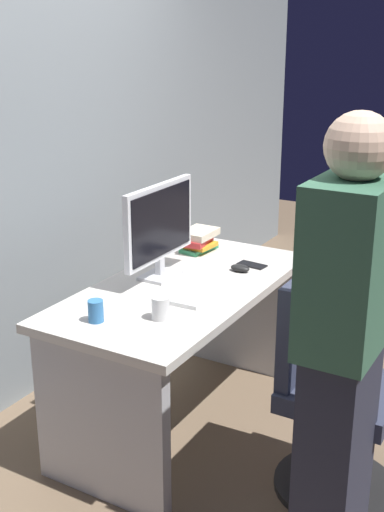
# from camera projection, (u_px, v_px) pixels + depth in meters

# --- Properties ---
(ground_plane) EXTENTS (9.00, 9.00, 0.00)m
(ground_plane) POSITION_uv_depth(u_px,v_px,m) (183.00, 420.00, 3.37)
(ground_plane) COLOR brown
(wall_back) EXTENTS (6.40, 0.10, 3.00)m
(wall_back) POSITION_uv_depth(u_px,v_px,m) (26.00, 107.00, 3.32)
(wall_back) COLOR gray
(wall_back) RESTS_ON ground
(desk) EXTENTS (1.44, 0.72, 0.73)m
(desk) POSITION_uv_depth(u_px,v_px,m) (183.00, 328.00, 3.21)
(desk) COLOR beige
(desk) RESTS_ON ground
(office_chair) EXTENTS (0.52, 0.52, 0.94)m
(office_chair) POSITION_uv_depth(u_px,v_px,m) (328.00, 397.00, 2.76)
(office_chair) COLOR black
(office_chair) RESTS_ON ground
(person_at_desk) EXTENTS (0.40, 0.24, 1.64)m
(person_at_desk) POSITION_uv_depth(u_px,v_px,m) (343.00, 349.00, 2.27)
(person_at_desk) COLOR #262838
(person_at_desk) RESTS_ON ground
(monitor) EXTENTS (0.54, 0.14, 0.46)m
(monitor) POSITION_uv_depth(u_px,v_px,m) (160.00, 226.00, 3.15)
(monitor) COLOR silver
(monitor) RESTS_ON desk
(keyboard) EXTENTS (0.43, 0.14, 0.02)m
(keyboard) POSITION_uv_depth(u_px,v_px,m) (206.00, 290.00, 3.05)
(keyboard) COLOR white
(keyboard) RESTS_ON desk
(mouse) EXTENTS (0.06, 0.10, 0.03)m
(mouse) POSITION_uv_depth(u_px,v_px,m) (240.00, 268.00, 3.30)
(mouse) COLOR black
(mouse) RESTS_ON desk
(cup_near_keyboard) EXTENTS (0.07, 0.07, 0.10)m
(cup_near_keyboard) POSITION_uv_depth(u_px,v_px,m) (161.00, 308.00, 2.75)
(cup_near_keyboard) COLOR silver
(cup_near_keyboard) RESTS_ON desk
(cup_by_monitor) EXTENTS (0.06, 0.06, 0.09)m
(cup_by_monitor) POSITION_uv_depth(u_px,v_px,m) (96.00, 311.00, 2.73)
(cup_by_monitor) COLOR #3372B2
(cup_by_monitor) RESTS_ON desk
(book_stack) EXTENTS (0.23, 0.16, 0.11)m
(book_stack) POSITION_uv_depth(u_px,v_px,m) (199.00, 240.00, 3.59)
(book_stack) COLOR #338C59
(book_stack) RESTS_ON desk
(cell_phone) EXTENTS (0.08, 0.15, 0.01)m
(cell_phone) POSITION_uv_depth(u_px,v_px,m) (252.00, 265.00, 3.39)
(cell_phone) COLOR black
(cell_phone) RESTS_ON desk
(handbag) EXTENTS (0.34, 0.14, 0.38)m
(handbag) POSITION_uv_depth(u_px,v_px,m) (358.00, 362.00, 3.67)
(handbag) COLOR maroon
(handbag) RESTS_ON ground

